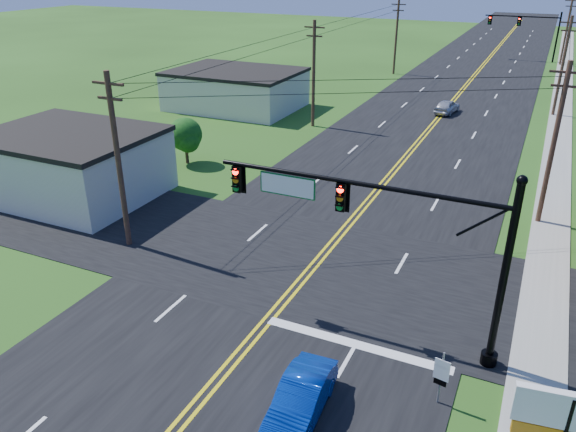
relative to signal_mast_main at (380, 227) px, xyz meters
The scene contains 18 objects.
road_main 42.49m from the signal_mast_main, 95.90° to the left, with size 16.00×220.00×0.04m, color black.
road_cross 7.56m from the signal_mast_main, 137.32° to the left, with size 70.00×10.00×0.04m, color black.
sidewalk 32.93m from the signal_mast_main, 79.10° to the left, with size 2.00×160.00×0.08m, color gray.
signal_mast_main is the anchor object (origin of this frame).
signal_mast_far 72.00m from the signal_mast_main, 89.92° to the left, with size 10.98×0.60×7.48m.
cream_bldg_near 22.33m from the signal_mast_main, 164.29° to the left, with size 10.20×8.20×4.10m.
cream_bldg_far 38.12m from the signal_mast_main, 127.88° to the left, with size 12.20×9.20×3.70m.
utility_pole_left_a 13.98m from the signal_mast_main, behind, with size 1.80×0.28×9.00m.
utility_pole_left_b 30.34m from the signal_mast_main, 117.14° to the left, with size 1.80×0.28×9.00m.
utility_pole_left_c 55.74m from the signal_mast_main, 104.37° to the left, with size 1.80×0.28×9.00m.
utility_pole_right_a 15.03m from the signal_mast_main, 68.69° to the left, with size 1.80×0.28×9.00m.
utility_pole_right_b 40.37m from the signal_mast_main, 82.22° to the left, with size 1.80×0.28×9.00m.
utility_pole_right_c 70.21m from the signal_mast_main, 85.54° to the left, with size 1.80×0.28×9.00m.
tree_left 23.22m from the signal_mast_main, 142.64° to the left, with size 2.40×2.40×3.37m.
blue_car 6.70m from the signal_mast_main, 98.89° to the right, with size 1.38×3.97×1.31m, color #072F9C.
distant_car 36.87m from the signal_mast_main, 96.02° to the left, with size 1.55×3.85×1.31m, color #B1B1B6.
route_sign 5.51m from the signal_mast_main, 41.75° to the right, with size 0.53×0.13×2.11m.
pylon_sign 8.23m from the signal_mast_main, 39.06° to the right, with size 1.72×0.46×3.51m.
Camera 1 is at (9.06, -10.14, 13.74)m, focal length 35.00 mm.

